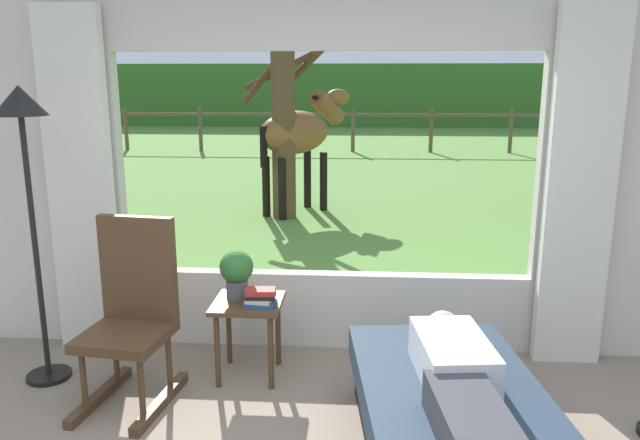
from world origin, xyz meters
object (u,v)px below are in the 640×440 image
object	(u,v)px
recliner_sofa	(454,429)
floor_lamp_left	(24,146)
potted_plant	(237,271)
pasture_tree	(284,126)
rocking_chair	(132,313)
reclining_person	(458,378)
horse	(299,133)
side_table	(248,315)
book_stack	(260,297)

from	to	relation	value
recliner_sofa	floor_lamp_left	xyz separation A→B (m)	(-2.51, 0.79, 1.30)
potted_plant	recliner_sofa	bearing A→B (deg)	-37.30
floor_lamp_left	pasture_tree	distance (m)	4.89
rocking_chair	floor_lamp_left	size ratio (longest dim) A/B	0.59
reclining_person	floor_lamp_left	world-z (taller)	floor_lamp_left
pasture_tree	horse	bearing A→B (deg)	59.97
side_table	floor_lamp_left	xyz separation A→B (m)	(-1.31, -0.13, 1.10)
recliner_sofa	reclining_person	bearing A→B (deg)	-96.57
recliner_sofa	side_table	size ratio (longest dim) A/B	3.45
reclining_person	recliner_sofa	bearing A→B (deg)	83.43
recliner_sofa	potted_plant	world-z (taller)	potted_plant
rocking_chair	horse	bearing A→B (deg)	92.28
reclining_person	potted_plant	bearing A→B (deg)	134.75
reclining_person	book_stack	bearing A→B (deg)	134.25
reclining_person	side_table	world-z (taller)	reclining_person
reclining_person	horse	bearing A→B (deg)	96.48
recliner_sofa	side_table	xyz separation A→B (m)	(-1.20, 0.92, 0.21)
recliner_sofa	rocking_chair	xyz separation A→B (m)	(-1.84, 0.60, 0.33)
reclining_person	side_table	distance (m)	1.54
horse	rocking_chair	bearing A→B (deg)	-57.17
recliner_sofa	side_table	bearing A→B (deg)	136.11
pasture_tree	potted_plant	bearing A→B (deg)	-86.75
rocking_chair	horse	size ratio (longest dim) A/B	0.65
rocking_chair	floor_lamp_left	distance (m)	1.20
rocking_chair	pasture_tree	distance (m)	5.04
reclining_person	side_table	bearing A→B (deg)	134.64
floor_lamp_left	potted_plant	bearing A→B (deg)	8.77
horse	book_stack	bearing A→B (deg)	-49.04
floor_lamp_left	pasture_tree	xyz separation A→B (m)	(0.97, 4.78, -0.24)
side_table	pasture_tree	bearing A→B (deg)	94.19
horse	pasture_tree	distance (m)	0.37
rocking_chair	side_table	size ratio (longest dim) A/B	2.15
book_stack	horse	world-z (taller)	horse
potted_plant	book_stack	xyz separation A→B (m)	(0.17, -0.12, -0.13)
recliner_sofa	rocking_chair	bearing A→B (deg)	155.48
recliner_sofa	potted_plant	distance (m)	1.68
book_stack	floor_lamp_left	size ratio (longest dim) A/B	0.10
floor_lamp_left	reclining_person	bearing A→B (deg)	-18.40
side_table	horse	xyz separation A→B (m)	(-0.17, 4.95, 0.73)
reclining_person	side_table	size ratio (longest dim) A/B	2.76
book_stack	floor_lamp_left	world-z (taller)	floor_lamp_left
reclining_person	side_table	xyz separation A→B (m)	(-1.20, 0.97, -0.10)
side_table	potted_plant	world-z (taller)	potted_plant
potted_plant	horse	bearing A→B (deg)	91.05
rocking_chair	floor_lamp_left	xyz separation A→B (m)	(-0.67, 0.19, 0.98)
recliner_sofa	rocking_chair	size ratio (longest dim) A/B	1.60
recliner_sofa	horse	distance (m)	6.10
recliner_sofa	book_stack	distance (m)	1.44
pasture_tree	reclining_person	bearing A→B (deg)	-74.65
recliner_sofa	horse	bearing A→B (deg)	96.59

